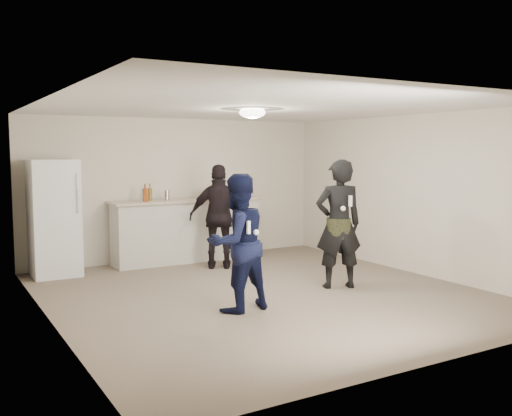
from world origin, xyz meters
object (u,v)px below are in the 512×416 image
fridge (54,218)px  shaker (167,195)px  counter (187,231)px  woman (339,224)px  man (237,243)px  spectator (220,217)px

fridge → shaker: bearing=1.8°
counter → shaker: 0.75m
counter → woman: size_ratio=1.43×
man → woman: woman is taller
fridge → shaker: 1.90m
fridge → counter: bearing=1.8°
fridge → woman: bearing=-40.7°
woman → spectator: 2.22m
woman → man: bearing=30.3°
woman → spectator: size_ratio=1.06×
shaker → fridge: bearing=-178.2°
fridge → man: 3.50m
fridge → woman: (3.30, -2.84, 0.01)m
shaker → counter: bearing=1.5°
counter → man: bearing=-103.0°
fridge → spectator: bearing=-17.6°
man → woman: size_ratio=0.92×
fridge → spectator: size_ratio=1.05×
shaker → woman: (1.42, -2.90, -0.27)m
counter → woman: bearing=-70.1°
counter → fridge: fridge is taller
man → woman: bearing=-178.1°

